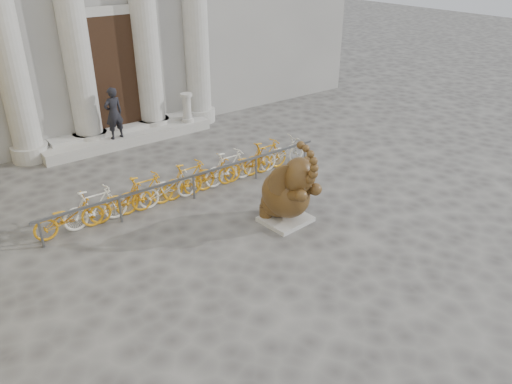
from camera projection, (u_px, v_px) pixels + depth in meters
ground at (306, 267)px, 10.97m from camera, size 80.00×80.00×0.00m
entrance_steps at (128, 137)px, 17.59m from camera, size 6.00×1.20×0.36m
elephant_statue at (287, 193)px, 12.32m from camera, size 1.53×1.73×2.28m
bike_rack at (189, 179)px, 13.78m from camera, size 8.53×0.53×1.00m
pedestrian at (114, 113)px, 16.58m from camera, size 0.68×0.48×1.75m
balustrade_post at (187, 109)px, 18.27m from camera, size 0.43×0.43×1.06m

